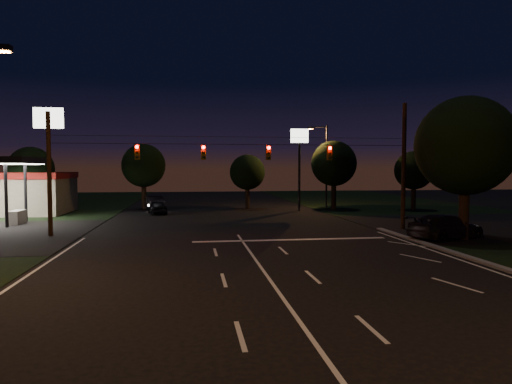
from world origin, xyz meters
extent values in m
plane|color=black|center=(0.00, 0.00, 0.00)|extent=(140.00, 140.00, 0.00)
cube|color=black|center=(20.00, 16.00, 0.00)|extent=(20.00, 16.00, 0.02)
cube|color=silver|center=(0.00, -6.00, 0.01)|extent=(0.14, 40.00, 0.01)
cube|color=silver|center=(3.00, 11.50, 0.01)|extent=(12.00, 0.50, 0.01)
cylinder|color=black|center=(12.00, 15.00, 0.00)|extent=(0.30, 0.30, 9.00)
cylinder|color=black|center=(-12.00, 15.00, 0.00)|extent=(0.28, 0.28, 8.00)
cylinder|color=black|center=(0.00, 15.00, 6.00)|extent=(24.00, 0.03, 0.03)
cylinder|color=black|center=(0.00, 15.00, 6.50)|extent=(24.00, 0.02, 0.02)
cube|color=#3F3307|center=(-6.50, 15.00, 5.45)|extent=(0.32, 0.26, 1.00)
sphere|color=#FF0705|center=(-6.50, 14.84, 5.78)|extent=(0.22, 0.22, 0.22)
sphere|color=black|center=(-6.50, 14.84, 5.45)|extent=(0.20, 0.20, 0.20)
sphere|color=black|center=(-6.50, 14.84, 5.12)|extent=(0.20, 0.20, 0.20)
cube|color=#3F3307|center=(-2.20, 15.00, 5.45)|extent=(0.32, 0.26, 1.00)
sphere|color=#FF0705|center=(-2.20, 14.84, 5.78)|extent=(0.22, 0.22, 0.22)
sphere|color=black|center=(-2.20, 14.84, 5.45)|extent=(0.20, 0.20, 0.20)
sphere|color=black|center=(-2.20, 14.84, 5.12)|extent=(0.20, 0.20, 0.20)
cube|color=#3F3307|center=(2.20, 15.00, 5.45)|extent=(0.32, 0.26, 1.00)
sphere|color=#FF0705|center=(2.20, 14.84, 5.78)|extent=(0.22, 0.22, 0.22)
sphere|color=black|center=(2.20, 14.84, 5.45)|extent=(0.20, 0.20, 0.20)
sphere|color=black|center=(2.20, 14.84, 5.12)|extent=(0.20, 0.20, 0.20)
cube|color=#3F3307|center=(6.50, 15.00, 5.45)|extent=(0.32, 0.26, 1.00)
sphere|color=#FF0705|center=(6.50, 14.84, 5.78)|extent=(0.22, 0.22, 0.22)
sphere|color=black|center=(6.50, 14.84, 5.45)|extent=(0.20, 0.20, 0.20)
sphere|color=black|center=(6.50, 14.84, 5.12)|extent=(0.20, 0.20, 0.20)
cube|color=gray|center=(-16.50, 22.00, 0.55)|extent=(0.80, 2.00, 1.10)
cylinder|color=black|center=(-16.50, 20.00, 2.40)|extent=(0.24, 0.24, 4.80)
cylinder|color=black|center=(-16.50, 24.00, 2.40)|extent=(0.24, 0.24, 4.80)
cylinder|color=black|center=(-14.00, 22.00, 3.75)|extent=(0.24, 0.24, 7.50)
cube|color=white|center=(-14.00, 22.00, 8.30)|extent=(2.20, 0.30, 1.60)
cylinder|color=black|center=(8.00, 30.00, 3.50)|extent=(0.24, 0.24, 7.00)
cube|color=white|center=(8.00, 30.00, 7.70)|extent=(1.80, 0.30, 1.40)
cube|color=black|center=(-9.70, 2.00, 8.70)|extent=(0.60, 0.35, 0.22)
cube|color=orange|center=(-9.70, 2.00, 8.58)|extent=(0.45, 0.25, 0.04)
cylinder|color=black|center=(11.50, 32.00, 4.50)|extent=(0.20, 0.20, 9.00)
cylinder|color=black|center=(10.60, 32.00, 8.80)|extent=(1.80, 0.12, 0.12)
cube|color=black|center=(9.70, 32.00, 8.70)|extent=(0.60, 0.35, 0.22)
cube|color=orange|center=(9.70, 32.00, 8.58)|extent=(0.45, 0.25, 0.04)
cylinder|color=black|center=(13.50, 10.00, 2.00)|extent=(0.60, 0.60, 4.00)
sphere|color=black|center=(13.50, 10.00, 5.76)|extent=(6.00, 6.00, 6.00)
sphere|color=black|center=(14.10, 10.45, 5.58)|extent=(4.50, 4.50, 4.50)
sphere|color=black|center=(12.90, 10.30, 5.62)|extent=(4.20, 4.20, 4.20)
cylinder|color=black|center=(-18.00, 30.00, 1.50)|extent=(0.49, 0.49, 3.00)
sphere|color=black|center=(-18.00, 30.00, 4.32)|extent=(4.20, 4.20, 4.20)
sphere|color=black|center=(-17.58, 30.32, 4.19)|extent=(3.15, 3.15, 3.15)
sphere|color=black|center=(-18.42, 30.21, 4.23)|extent=(2.94, 2.94, 2.94)
cylinder|color=black|center=(-8.00, 34.00, 1.62)|extent=(0.52, 0.52, 3.25)
sphere|color=black|center=(-8.00, 34.00, 4.68)|extent=(4.60, 4.60, 4.60)
sphere|color=black|center=(-7.54, 34.34, 4.54)|extent=(3.45, 3.45, 3.45)
sphere|color=black|center=(-8.46, 34.23, 4.58)|extent=(3.22, 3.22, 3.22)
cylinder|color=black|center=(3.00, 33.00, 1.38)|extent=(0.47, 0.47, 2.75)
sphere|color=black|center=(3.00, 33.00, 3.96)|extent=(3.80, 3.80, 3.80)
sphere|color=black|center=(3.38, 33.28, 3.85)|extent=(2.85, 2.85, 2.85)
sphere|color=black|center=(2.62, 33.19, 3.87)|extent=(2.66, 2.66, 2.66)
cylinder|color=black|center=(12.00, 31.00, 1.70)|extent=(0.53, 0.53, 3.40)
sphere|color=black|center=(12.00, 31.00, 4.90)|extent=(4.80, 4.80, 4.80)
sphere|color=black|center=(12.48, 31.36, 4.75)|extent=(3.60, 3.60, 3.60)
sphere|color=black|center=(11.52, 31.24, 4.79)|extent=(3.36, 3.36, 3.36)
cylinder|color=black|center=(20.00, 29.00, 1.45)|extent=(0.48, 0.48, 2.90)
sphere|color=black|center=(20.00, 29.00, 4.18)|extent=(4.00, 4.00, 4.00)
sphere|color=black|center=(20.40, 29.30, 4.06)|extent=(3.00, 3.00, 3.00)
sphere|color=black|center=(19.60, 29.20, 4.09)|extent=(2.80, 2.80, 2.80)
imported|color=black|center=(-6.24, 28.80, 0.65)|extent=(2.23, 4.03, 1.30)
imported|color=black|center=(-6.99, 33.51, 0.76)|extent=(2.80, 4.85, 1.51)
imported|color=black|center=(12.59, 10.41, 0.77)|extent=(5.69, 3.78, 1.53)
camera|label=1|loc=(-3.06, -15.69, 4.40)|focal=32.00mm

